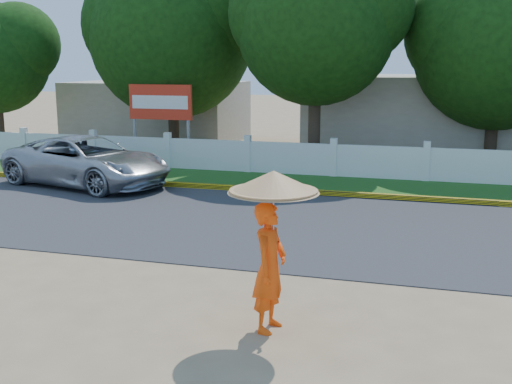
# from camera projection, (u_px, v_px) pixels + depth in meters

# --- Properties ---
(ground) EXTENTS (120.00, 120.00, 0.00)m
(ground) POSITION_uv_depth(u_px,v_px,m) (223.00, 289.00, 10.98)
(ground) COLOR #9E8460
(ground) RESTS_ON ground
(road) EXTENTS (60.00, 7.00, 0.02)m
(road) POSITION_uv_depth(u_px,v_px,m) (286.00, 225.00, 15.20)
(road) COLOR #38383A
(road) RESTS_ON ground
(grass_verge) EXTENTS (60.00, 3.50, 0.03)m
(grass_verge) POSITION_uv_depth(u_px,v_px,m) (325.00, 184.00, 20.14)
(grass_verge) COLOR #2D601E
(grass_verge) RESTS_ON ground
(curb) EXTENTS (40.00, 0.18, 0.16)m
(curb) POSITION_uv_depth(u_px,v_px,m) (315.00, 193.00, 18.52)
(curb) COLOR yellow
(curb) RESTS_ON ground
(fence) EXTENTS (40.00, 0.10, 1.10)m
(fence) POSITION_uv_depth(u_px,v_px,m) (333.00, 161.00, 21.39)
(fence) COLOR silver
(fence) RESTS_ON ground
(building_near) EXTENTS (10.00, 6.00, 3.20)m
(building_near) POSITION_uv_depth(u_px,v_px,m) (433.00, 115.00, 26.74)
(building_near) COLOR #B7AD99
(building_near) RESTS_ON ground
(building_far) EXTENTS (8.00, 5.00, 2.80)m
(building_far) POSITION_uv_depth(u_px,v_px,m) (158.00, 111.00, 31.30)
(building_far) COLOR #B7AD99
(building_far) RESTS_ON ground
(vehicle) EXTENTS (5.98, 3.88, 1.53)m
(vehicle) POSITION_uv_depth(u_px,v_px,m) (87.00, 161.00, 19.85)
(vehicle) COLOR #AAAEB3
(vehicle) RESTS_ON ground
(monk_with_parasol) EXTENTS (1.29, 1.29, 2.35)m
(monk_with_parasol) POSITION_uv_depth(u_px,v_px,m) (271.00, 228.00, 9.02)
(monk_with_parasol) COLOR #FF4D0D
(monk_with_parasol) RESTS_ON ground
(billboard) EXTENTS (2.50, 0.13, 2.95)m
(billboard) POSITION_uv_depth(u_px,v_px,m) (160.00, 106.00, 23.96)
(billboard) COLOR gray
(billboard) RESTS_ON ground
(tree_row) EXTENTS (35.67, 8.22, 9.29)m
(tree_row) POSITION_uv_depth(u_px,v_px,m) (430.00, 29.00, 22.59)
(tree_row) COLOR #473828
(tree_row) RESTS_ON ground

